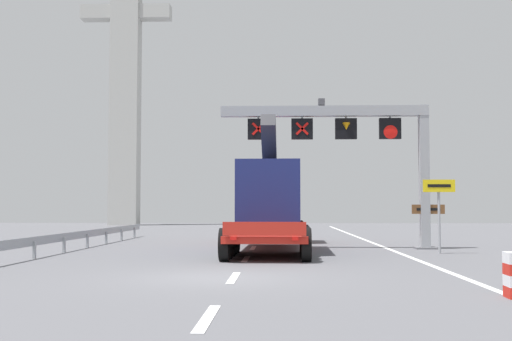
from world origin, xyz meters
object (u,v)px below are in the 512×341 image
heavy_haul_truck_red (272,203)px  bridge_pylon_distant (126,50)px  tourist_info_sign_brown (428,215)px  exit_sign_yellow (439,199)px  overhead_lane_gantry (353,135)px

heavy_haul_truck_red → bridge_pylon_distant: (-15.06, 34.95, 15.60)m
bridge_pylon_distant → tourist_info_sign_brown: bearing=-58.6°
heavy_haul_truck_red → exit_sign_yellow: size_ratio=4.95×
bridge_pylon_distant → heavy_haul_truck_red: bearing=-66.7°
bridge_pylon_distant → overhead_lane_gantry: bearing=-62.4°
heavy_haul_truck_red → exit_sign_yellow: (6.50, -3.55, 0.10)m
overhead_lane_gantry → heavy_haul_truck_red: overhead_lane_gantry is taller
exit_sign_yellow → bridge_pylon_distant: bearing=119.2°
heavy_haul_truck_red → exit_sign_yellow: 7.40m
tourist_info_sign_brown → heavy_haul_truck_red: bearing=173.8°
exit_sign_yellow → tourist_info_sign_brown: size_ratio=1.50×
overhead_lane_gantry → exit_sign_yellow: 5.02m
exit_sign_yellow → bridge_pylon_distant: size_ratio=0.08×
exit_sign_yellow → tourist_info_sign_brown: 2.90m
overhead_lane_gantry → bridge_pylon_distant: size_ratio=0.27×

